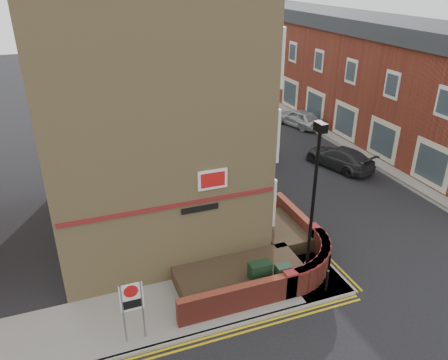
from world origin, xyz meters
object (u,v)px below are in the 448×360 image
lamppost (313,206)px  utility_cabinet_large (259,277)px  silver_car_near (254,144)px  zone_sign (132,302)px

lamppost → utility_cabinet_large: bearing=177.0°
silver_car_near → utility_cabinet_large: bearing=-97.5°
utility_cabinet_large → zone_sign: 4.86m
lamppost → silver_car_near: 13.12m
utility_cabinet_large → zone_sign: (-4.70, -0.80, 0.92)m
zone_sign → lamppost: bearing=6.1°
lamppost → zone_sign: lamppost is taller
utility_cabinet_large → silver_car_near: silver_car_near is taller
utility_cabinet_large → lamppost: bearing=-3.0°
lamppost → zone_sign: 6.85m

